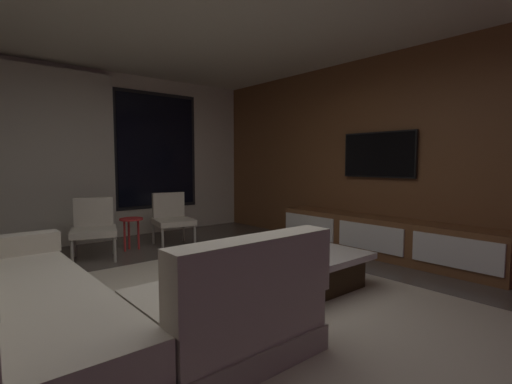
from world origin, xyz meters
TOP-DOWN VIEW (x-y plane):
  - floor at (0.00, 0.00)m, footprint 9.20×9.20m
  - back_wall_with_window at (-0.06, 3.62)m, footprint 6.60×0.30m
  - media_wall at (3.06, 0.00)m, footprint 0.12×7.80m
  - area_rug at (0.35, -0.10)m, footprint 3.20×3.80m
  - sectional_couch at (-1.00, -0.03)m, footprint 1.98×2.50m
  - coffee_table at (1.05, 0.00)m, footprint 1.16×1.16m
  - book_stack_on_coffee_table at (1.14, -0.01)m, footprint 0.22×0.20m
  - accent_chair_near_window at (1.02, 2.53)m, footprint 0.63×0.65m
  - accent_chair_by_curtain at (-0.14, 2.46)m, footprint 0.68×0.70m
  - side_stool at (0.40, 2.56)m, footprint 0.32×0.32m
  - media_console at (2.77, 0.05)m, footprint 0.46×3.10m
  - mounted_tv at (2.95, 0.25)m, footprint 0.05×1.07m

SIDE VIEW (x-z plane):
  - floor at x=0.00m, z-range 0.00..0.00m
  - area_rug at x=0.35m, z-range 0.00..0.01m
  - coffee_table at x=1.05m, z-range 0.01..0.37m
  - media_console at x=2.77m, z-range -0.01..0.51m
  - sectional_couch at x=-1.00m, z-range -0.12..0.70m
  - side_stool at x=0.40m, z-range 0.14..0.60m
  - book_stack_on_coffee_table at x=1.14m, z-range 0.36..0.42m
  - accent_chair_near_window at x=1.02m, z-range 0.04..0.82m
  - accent_chair_by_curtain at x=-0.14m, z-range 0.04..0.82m
  - back_wall_with_window at x=-0.06m, z-range -0.01..2.69m
  - media_wall at x=3.06m, z-range 0.00..2.70m
  - mounted_tv at x=2.95m, z-range 1.04..1.66m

